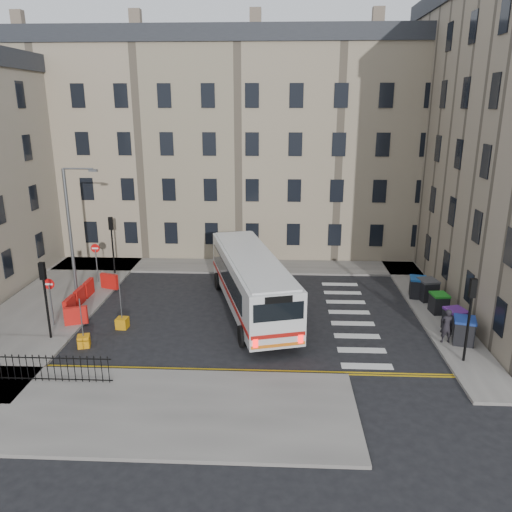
# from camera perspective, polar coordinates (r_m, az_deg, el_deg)

# --- Properties ---
(ground) EXTENTS (120.00, 120.00, 0.00)m
(ground) POSITION_cam_1_polar(r_m,az_deg,el_deg) (29.51, 2.91, -6.59)
(ground) COLOR black
(ground) RESTS_ON ground
(pavement_north) EXTENTS (36.00, 3.20, 0.15)m
(pavement_north) POSITION_cam_1_polar(r_m,az_deg,el_deg) (37.97, -6.21, -1.13)
(pavement_north) COLOR slate
(pavement_north) RESTS_ON ground
(pavement_east) EXTENTS (2.40, 26.00, 0.15)m
(pavement_east) POSITION_cam_1_polar(r_m,az_deg,el_deg) (34.45, 18.07, -3.80)
(pavement_east) COLOR slate
(pavement_east) RESTS_ON ground
(pavement_west) EXTENTS (6.00, 22.00, 0.15)m
(pavement_west) POSITION_cam_1_polar(r_m,az_deg,el_deg) (33.37, -21.99, -4.88)
(pavement_west) COLOR slate
(pavement_west) RESTS_ON ground
(pavement_sw) EXTENTS (20.00, 6.00, 0.15)m
(pavement_sw) POSITION_cam_1_polar(r_m,az_deg,el_deg) (21.75, -16.61, -16.32)
(pavement_sw) COLOR slate
(pavement_sw) RESTS_ON ground
(terrace_north) EXTENTS (38.30, 10.80, 17.20)m
(terrace_north) POSITION_cam_1_polar(r_m,az_deg,el_deg) (43.23, -6.51, 12.61)
(terrace_north) COLOR gray
(terrace_north) RESTS_ON ground
(traffic_light_east) EXTENTS (0.28, 0.22, 4.10)m
(traffic_light_east) POSITION_cam_1_polar(r_m,az_deg,el_deg) (24.94, 23.31, -5.40)
(traffic_light_east) COLOR black
(traffic_light_east) RESTS_ON pavement_east
(traffic_light_nw) EXTENTS (0.28, 0.22, 4.10)m
(traffic_light_nw) POSITION_cam_1_polar(r_m,az_deg,el_deg) (36.67, -16.16, 2.18)
(traffic_light_nw) COLOR black
(traffic_light_nw) RESTS_ON pavement_west
(traffic_light_sw) EXTENTS (0.28, 0.22, 4.10)m
(traffic_light_sw) POSITION_cam_1_polar(r_m,az_deg,el_deg) (27.38, -23.01, -3.43)
(traffic_light_sw) COLOR black
(traffic_light_sw) RESTS_ON pavement_west
(streetlamp) EXTENTS (0.50, 0.22, 8.14)m
(streetlamp) POSITION_cam_1_polar(r_m,az_deg,el_deg) (32.61, -20.49, 2.66)
(streetlamp) COLOR #595B5E
(streetlamp) RESTS_ON pavement_west
(no_entry_north) EXTENTS (0.60, 0.08, 3.00)m
(no_entry_north) POSITION_cam_1_polar(r_m,az_deg,el_deg) (35.23, -17.83, 0.11)
(no_entry_north) COLOR #595B5E
(no_entry_north) RESTS_ON pavement_west
(no_entry_south) EXTENTS (0.60, 0.08, 3.00)m
(no_entry_south) POSITION_cam_1_polar(r_m,az_deg,el_deg) (29.11, -22.49, -3.85)
(no_entry_south) COLOR #595B5E
(no_entry_south) RESTS_ON pavement_west
(roadworks_barriers) EXTENTS (1.66, 6.26, 1.00)m
(roadworks_barriers) POSITION_cam_1_polar(r_m,az_deg,el_deg) (31.91, -18.92, -4.43)
(roadworks_barriers) COLOR red
(roadworks_barriers) RESTS_ON pavement_west
(iron_railings) EXTENTS (7.80, 0.04, 1.20)m
(iron_railings) POSITION_cam_1_polar(r_m,az_deg,el_deg) (24.46, -25.00, -11.53)
(iron_railings) COLOR black
(iron_railings) RESTS_ON pavement_sw
(bus) EXTENTS (5.90, 12.54, 3.34)m
(bus) POSITION_cam_1_polar(r_m,az_deg,el_deg) (29.15, -0.55, -2.80)
(bus) COLOR silver
(bus) RESTS_ON ground
(wheelie_bin_a) EXTENTS (1.32, 1.43, 1.32)m
(wheelie_bin_a) POSITION_cam_1_polar(r_m,az_deg,el_deg) (27.57, 22.66, -7.85)
(wheelie_bin_a) COLOR black
(wheelie_bin_a) RESTS_ON pavement_east
(wheelie_bin_b) EXTENTS (1.24, 1.34, 1.23)m
(wheelie_bin_b) POSITION_cam_1_polar(r_m,az_deg,el_deg) (28.78, 21.80, -6.81)
(wheelie_bin_b) COLOR black
(wheelie_bin_b) RESTS_ON pavement_east
(wheelie_bin_c) EXTENTS (1.02, 1.14, 1.16)m
(wheelie_bin_c) POSITION_cam_1_polar(r_m,az_deg,el_deg) (30.92, 20.17, -5.07)
(wheelie_bin_c) COLOR black
(wheelie_bin_c) RESTS_ON pavement_east
(wheelie_bin_d) EXTENTS (1.25, 1.37, 1.32)m
(wheelie_bin_d) POSITION_cam_1_polar(r_m,az_deg,el_deg) (32.65, 19.01, -3.65)
(wheelie_bin_d) COLOR black
(wheelie_bin_d) RESTS_ON pavement_east
(wheelie_bin_e) EXTENTS (1.21, 1.33, 1.28)m
(wheelie_bin_e) POSITION_cam_1_polar(r_m,az_deg,el_deg) (32.93, 18.01, -3.40)
(wheelie_bin_e) COLOR black
(wheelie_bin_e) RESTS_ON pavement_east
(pedestrian) EXTENTS (0.70, 0.50, 1.80)m
(pedestrian) POSITION_cam_1_polar(r_m,az_deg,el_deg) (27.19, 20.94, -7.46)
(pedestrian) COLOR black
(pedestrian) RESTS_ON pavement_east
(bollard_yellow) EXTENTS (0.74, 0.74, 0.60)m
(bollard_yellow) POSITION_cam_1_polar(r_m,az_deg,el_deg) (27.01, -19.08, -9.18)
(bollard_yellow) COLOR orange
(bollard_yellow) RESTS_ON ground
(bollard_chevron) EXTENTS (0.65, 0.65, 0.60)m
(bollard_chevron) POSITION_cam_1_polar(r_m,az_deg,el_deg) (28.50, -15.03, -7.40)
(bollard_chevron) COLOR #C8810B
(bollard_chevron) RESTS_ON ground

